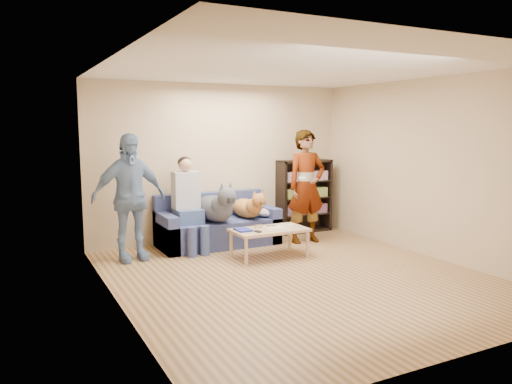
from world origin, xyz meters
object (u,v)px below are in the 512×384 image
person_standing_left (129,198)px  camera_silver (258,226)px  dog_tan (248,207)px  sofa (217,227)px  coffee_table (269,232)px  bookshelf (304,194)px  person_standing_right (306,187)px  person_seated (188,201)px  dog_gray (217,207)px  notebook_blue (243,230)px

person_standing_left → camera_silver: (1.73, -0.63, -0.46)m
camera_silver → dog_tan: dog_tan is taller
person_standing_left → sofa: bearing=5.0°
camera_silver → coffee_table: (0.12, -0.12, -0.07)m
sofa → bookshelf: (1.80, 0.23, 0.40)m
sofa → person_standing_left: bearing=-168.0°
person_standing_right → sofa: size_ratio=0.97×
person_standing_left → person_seated: bearing=4.1°
dog_tan → bookshelf: 1.39m
camera_silver → sofa: bearing=105.7°
dog_gray → notebook_blue: bearing=-83.3°
person_standing_left → dog_tan: person_standing_left is taller
person_standing_left → coffee_table: bearing=-29.1°
person_standing_left → dog_gray: bearing=-4.4°
camera_silver → dog_gray: 0.81m
coffee_table → sofa: bearing=110.0°
coffee_table → dog_tan: bearing=83.9°
person_standing_right → camera_silver: 1.29m
notebook_blue → sofa: (0.01, 1.01, -0.15)m
sofa → notebook_blue: bearing=-90.8°
notebook_blue → person_seated: size_ratio=0.18×
person_standing_right → camera_silver: (-1.11, -0.44, -0.48)m
person_standing_right → bookshelf: (0.42, 0.73, -0.25)m
camera_silver → dog_tan: (0.21, 0.76, 0.16)m
coffee_table → person_standing_left: bearing=157.9°
notebook_blue → dog_tan: bearing=59.2°
dog_gray → bookshelf: size_ratio=0.98×
notebook_blue → sofa: sofa is taller
person_standing_left → dog_tan: size_ratio=1.60×
dog_gray → person_standing_left: bearing=-177.4°
person_standing_right → bookshelf: person_standing_right is taller
sofa → coffee_table: (0.39, -1.06, 0.09)m
camera_silver → bookshelf: 1.95m
person_seated → coffee_table: size_ratio=1.34×
coffee_table → person_standing_right: bearing=29.4°
person_seated → coffee_table: bearing=-45.8°
sofa → dog_tan: bearing=-20.8°
dog_gray → coffee_table: (0.49, -0.81, -0.29)m
person_standing_left → person_standing_right: bearing=-10.8°
notebook_blue → camera_silver: camera_silver is taller
person_seated → person_standing_left: bearing=-169.0°
camera_silver → coffee_table: camera_silver is taller
person_standing_right → notebook_blue: (-1.39, -0.51, -0.49)m
camera_silver → person_seated: bearing=134.1°
sofa → dog_tan: size_ratio=1.67×
sofa → bookshelf: size_ratio=1.46×
dog_tan → bookshelf: bearing=17.5°
sofa → person_seated: person_seated is taller
person_standing_left → person_seated: size_ratio=1.23×
notebook_blue → bookshelf: (1.81, 1.24, 0.25)m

